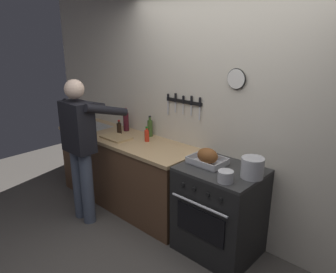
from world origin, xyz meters
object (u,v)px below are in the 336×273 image
person_cook (81,143)px  stock_pot (252,168)px  stove (219,211)px  cutting_board (116,137)px  roasting_pan (207,157)px  bottle_soy_sauce (119,128)px  bottle_olive_oil (150,128)px  bottle_wine_red (126,121)px  saucepan (226,176)px  bottle_hot_sauce (147,135)px

person_cook → stock_pot: size_ratio=8.23×
stove → cutting_board: size_ratio=2.50×
roasting_pan → bottle_soy_sauce: bottle_soy_sauce is taller
bottle_olive_oil → bottle_wine_red: size_ratio=0.85×
saucepan → cutting_board: (-1.64, 0.12, -0.04)m
bottle_hot_sauce → cutting_board: bearing=-154.1°
stock_pot → bottle_wine_red: 1.92m
cutting_board → bottle_wine_red: (-0.16, 0.29, 0.12)m
bottle_hot_sauce → bottle_soy_sauce: 0.48m
stove → bottle_wine_red: bottle_wine_red is taller
person_cook → bottle_hot_sauce: (0.39, 0.64, 0.02)m
saucepan → cutting_board: size_ratio=0.38×
cutting_board → stock_pot: bearing=3.9°
person_cook → bottle_soy_sauce: 0.62m
stove → bottle_soy_sauce: bearing=178.4°
cutting_board → bottle_hot_sauce: 0.40m
saucepan → bottle_wine_red: (-1.80, 0.41, 0.08)m
stock_pot → bottle_hot_sauce: 1.40m
stove → bottle_olive_oil: bearing=168.8°
cutting_board → bottle_wine_red: size_ratio=1.19×
stock_pot → bottle_olive_oil: bearing=171.9°
roasting_pan → cutting_board: bearing=-175.7°
roasting_pan → bottle_olive_oil: (-1.05, 0.24, 0.04)m
stove → bottle_wine_red: (-1.62, 0.19, 0.58)m
saucepan → cutting_board: bearing=175.9°
roasting_pan → saucepan: (0.35, -0.21, -0.02)m
person_cook → bottle_wine_red: bearing=17.9°
roasting_pan → saucepan: roasting_pan is taller
stock_pot → bottle_hot_sauce: size_ratio=1.14×
stock_pot → bottle_wine_red: bottle_wine_red is taller
stove → bottle_olive_oil: 1.36m
stock_pot → saucepan: (-0.12, -0.24, -0.04)m
stove → roasting_pan: size_ratio=2.56×
person_cook → saucepan: person_cook is taller
stock_pot → bottle_wine_red: (-1.92, 0.17, 0.04)m
person_cook → roasting_pan: size_ratio=4.72×
bottle_soy_sauce → stock_pot: bearing=-0.6°
roasting_pan → bottle_hot_sauce: bottle_hot_sauce is taller
cutting_board → bottle_olive_oil: 0.43m
bottle_wine_red → bottle_olive_oil: bearing=6.6°
cutting_board → bottle_olive_oil: bottle_olive_oil is taller
roasting_pan → bottle_hot_sauce: (-0.93, 0.08, 0.00)m
stove → cutting_board: cutting_board is taller
stove → bottle_wine_red: 1.73m
person_cook → bottle_soy_sauce: (-0.09, 0.61, 0.02)m
bottle_soy_sauce → bottle_olive_oil: bearing=28.4°
cutting_board → bottle_hot_sauce: bottle_hot_sauce is taller
person_cook → roasting_pan: person_cook is taller
saucepan → bottle_hot_sauce: size_ratio=0.77×
bottle_olive_oil → bottle_hot_sauce: bearing=-55.0°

